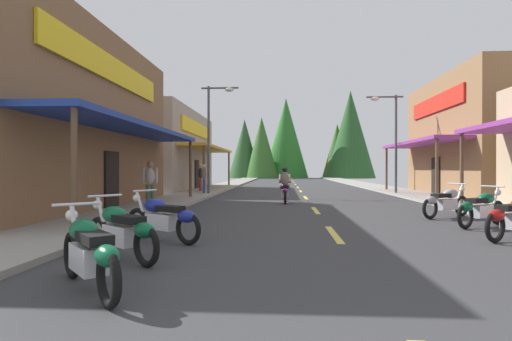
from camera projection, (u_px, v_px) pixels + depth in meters
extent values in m
cube|color=#38383A|center=(301.00, 193.00, 25.59)|extent=(9.74, 80.76, 0.10)
cube|color=gray|center=(206.00, 191.00, 26.00)|extent=(2.40, 80.76, 0.12)
cube|color=#9E9991|center=(399.00, 192.00, 25.18)|extent=(2.40, 80.76, 0.12)
cube|color=#E0C64C|center=(334.00, 234.00, 9.11)|extent=(0.16, 2.40, 0.01)
cube|color=#E0C64C|center=(315.00, 210.00, 14.31)|extent=(0.16, 2.40, 0.01)
cube|color=#E0C64C|center=(306.00, 198.00, 20.57)|extent=(0.16, 2.40, 0.01)
cube|color=#E0C64C|center=(301.00, 191.00, 26.50)|extent=(0.16, 2.40, 0.01)
cube|color=#E0C64C|center=(298.00, 187.00, 31.81)|extent=(0.16, 2.40, 0.01)
cube|color=#E0C64C|center=(295.00, 184.00, 38.29)|extent=(0.16, 2.40, 0.01)
cube|color=#E0C64C|center=(294.00, 182.00, 44.82)|extent=(0.16, 2.40, 0.01)
cube|color=#E0C64C|center=(292.00, 180.00, 51.13)|extent=(0.16, 2.40, 0.01)
cube|color=#E0C64C|center=(291.00, 179.00, 57.18)|extent=(0.16, 2.40, 0.01)
cube|color=brown|center=(10.00, 121.00, 14.64)|extent=(7.50, 12.70, 6.43)
cube|color=navy|center=(135.00, 129.00, 14.33)|extent=(1.80, 11.43, 0.16)
cylinder|color=brown|center=(74.00, 172.00, 8.79)|extent=(0.14, 0.14, 2.82)
cylinder|color=brown|center=(190.00, 170.00, 19.80)|extent=(0.14, 0.14, 2.82)
cube|color=yellow|center=(112.00, 69.00, 14.38)|extent=(0.10, 8.89, 0.90)
cube|color=black|center=(112.00, 181.00, 14.40)|extent=(0.08, 1.10, 2.10)
cube|color=gray|center=(142.00, 151.00, 28.80)|extent=(7.85, 12.31, 5.51)
cube|color=gold|center=(209.00, 149.00, 28.48)|extent=(1.80, 11.08, 0.16)
cylinder|color=brown|center=(204.00, 170.00, 23.11)|extent=(0.14, 0.14, 2.82)
cylinder|color=brown|center=(229.00, 170.00, 33.76)|extent=(0.14, 0.14, 2.82)
cube|color=yellow|center=(197.00, 129.00, 28.53)|extent=(0.10, 8.61, 0.90)
cube|color=black|center=(197.00, 175.00, 28.54)|extent=(0.08, 1.10, 2.10)
cylinder|color=brown|center=(462.00, 171.00, 15.46)|extent=(0.14, 0.14, 2.82)
cube|color=olive|center=(497.00, 137.00, 22.02)|extent=(6.44, 10.22, 6.46)
cube|color=#8C338C|center=(420.00, 143.00, 22.30)|extent=(1.80, 9.20, 0.16)
cylinder|color=brown|center=(437.00, 170.00, 17.96)|extent=(0.14, 0.14, 2.82)
cylinder|color=brown|center=(386.00, 170.00, 26.74)|extent=(0.14, 0.14, 2.82)
cube|color=red|center=(435.00, 104.00, 22.23)|extent=(0.10, 7.15, 0.90)
cube|color=black|center=(436.00, 177.00, 22.25)|extent=(0.08, 1.10, 2.10)
cylinder|color=#474C51|center=(209.00, 141.00, 22.42)|extent=(0.14, 0.14, 6.05)
cylinder|color=#474C51|center=(220.00, 88.00, 22.36)|extent=(2.07, 0.10, 0.10)
ellipsoid|color=silver|center=(229.00, 90.00, 22.33)|extent=(0.50, 0.30, 0.24)
cylinder|color=#474C51|center=(396.00, 145.00, 23.06)|extent=(0.14, 0.14, 5.69)
cylinder|color=#474C51|center=(385.00, 97.00, 23.09)|extent=(2.07, 0.10, 0.10)
ellipsoid|color=silver|center=(375.00, 99.00, 23.13)|extent=(0.50, 0.30, 0.24)
torus|color=black|center=(495.00, 227.00, 8.07)|extent=(0.59, 0.44, 0.64)
cube|color=black|center=(509.00, 208.00, 8.32)|extent=(0.65, 0.57, 0.12)
ellipsoid|color=#A51414|center=(497.00, 215.00, 8.09)|extent=(0.50, 0.44, 0.24)
torus|color=black|center=(497.00, 213.00, 10.72)|extent=(0.58, 0.46, 0.64)
torus|color=black|center=(465.00, 216.00, 9.91)|extent=(0.58, 0.46, 0.64)
cube|color=silver|center=(482.00, 211.00, 10.32)|extent=(0.73, 0.64, 0.32)
ellipsoid|color=#0C5933|center=(486.00, 198.00, 10.42)|extent=(0.64, 0.59, 0.28)
cube|color=black|center=(477.00, 201.00, 10.18)|extent=(0.65, 0.58, 0.12)
ellipsoid|color=#0C5933|center=(466.00, 207.00, 9.94)|extent=(0.50, 0.45, 0.24)
cylinder|color=silver|center=(495.00, 200.00, 10.65)|extent=(0.33, 0.27, 0.71)
cylinder|color=silver|center=(492.00, 186.00, 10.58)|extent=(0.39, 0.51, 0.04)
sphere|color=white|center=(498.00, 193.00, 10.73)|extent=(0.16, 0.16, 0.16)
torus|color=black|center=(462.00, 206.00, 12.60)|extent=(0.59, 0.44, 0.64)
torus|color=black|center=(430.00, 208.00, 11.86)|extent=(0.59, 0.44, 0.64)
cube|color=silver|center=(446.00, 204.00, 12.23)|extent=(0.74, 0.62, 0.32)
ellipsoid|color=#99999E|center=(451.00, 194.00, 12.33)|extent=(0.64, 0.58, 0.28)
cube|color=black|center=(441.00, 195.00, 12.11)|extent=(0.65, 0.56, 0.12)
ellipsoid|color=#99999E|center=(431.00, 200.00, 11.88)|extent=(0.50, 0.44, 0.24)
cylinder|color=silver|center=(459.00, 196.00, 12.54)|extent=(0.34, 0.26, 0.71)
cylinder|color=silver|center=(457.00, 184.00, 12.48)|extent=(0.36, 0.52, 0.04)
sphere|color=white|center=(462.00, 189.00, 12.62)|extent=(0.16, 0.16, 0.16)
torus|color=black|center=(72.00, 255.00, 5.47)|extent=(0.50, 0.54, 0.64)
torus|color=black|center=(109.00, 278.00, 4.29)|extent=(0.50, 0.54, 0.64)
cube|color=silver|center=(88.00, 258.00, 4.88)|extent=(0.68, 0.71, 0.32)
ellipsoid|color=#0C5933|center=(84.00, 230.00, 5.04)|extent=(0.61, 0.63, 0.28)
cube|color=black|center=(94.00, 238.00, 4.68)|extent=(0.61, 0.63, 0.12)
ellipsoid|color=#0C5933|center=(107.00, 256.00, 4.33)|extent=(0.47, 0.49, 0.24)
cylinder|color=silver|center=(75.00, 231.00, 5.37)|extent=(0.29, 0.32, 0.71)
cylinder|color=silver|center=(77.00, 204.00, 5.27)|extent=(0.47, 0.43, 0.04)
sphere|color=white|center=(72.00, 215.00, 5.49)|extent=(0.16, 0.16, 0.16)
torus|color=black|center=(98.00, 235.00, 7.08)|extent=(0.56, 0.48, 0.64)
torus|color=black|center=(146.00, 246.00, 6.08)|extent=(0.56, 0.48, 0.64)
cube|color=silver|center=(121.00, 235.00, 6.58)|extent=(0.72, 0.65, 0.32)
ellipsoid|color=#0C5933|center=(114.00, 215.00, 6.71)|extent=(0.64, 0.60, 0.28)
cube|color=black|center=(129.00, 219.00, 6.41)|extent=(0.64, 0.59, 0.12)
ellipsoid|color=#0C5933|center=(144.00, 230.00, 6.11)|extent=(0.49, 0.46, 0.24)
cylinder|color=silver|center=(102.00, 217.00, 7.00)|extent=(0.33, 0.28, 0.71)
cylinder|color=silver|center=(105.00, 196.00, 6.91)|extent=(0.40, 0.50, 0.04)
sphere|color=white|center=(98.00, 205.00, 7.10)|extent=(0.16, 0.16, 0.16)
torus|color=black|center=(137.00, 223.00, 8.69)|extent=(0.60, 0.41, 0.64)
torus|color=black|center=(188.00, 229.00, 7.84)|extent=(0.60, 0.41, 0.64)
cube|color=silver|center=(162.00, 222.00, 8.26)|extent=(0.74, 0.60, 0.32)
ellipsoid|color=navy|center=(155.00, 205.00, 8.37)|extent=(0.64, 0.56, 0.28)
cube|color=black|center=(170.00, 209.00, 8.12)|extent=(0.66, 0.55, 0.12)
ellipsoid|color=navy|center=(186.00, 217.00, 7.86)|extent=(0.50, 0.43, 0.24)
cylinder|color=silver|center=(141.00, 208.00, 8.61)|extent=(0.35, 0.24, 0.71)
cylinder|color=silver|center=(145.00, 191.00, 8.54)|extent=(0.34, 0.54, 0.04)
sphere|color=white|center=(137.00, 198.00, 8.70)|extent=(0.16, 0.16, 0.16)
torus|color=black|center=(285.00, 194.00, 18.42)|extent=(0.11, 0.64, 0.64)
torus|color=black|center=(285.00, 196.00, 16.92)|extent=(0.11, 0.64, 0.64)
cube|color=silver|center=(285.00, 193.00, 17.67)|extent=(0.29, 0.70, 0.32)
ellipsoid|color=#721972|center=(285.00, 186.00, 17.87)|extent=(0.33, 0.56, 0.28)
cube|color=black|center=(285.00, 187.00, 17.42)|extent=(0.29, 0.60, 0.12)
ellipsoid|color=#721972|center=(285.00, 191.00, 16.97)|extent=(0.25, 0.44, 0.24)
cylinder|color=silver|center=(285.00, 187.00, 18.29)|extent=(0.07, 0.37, 0.71)
cylinder|color=silver|center=(285.00, 179.00, 18.17)|extent=(0.60, 0.05, 0.04)
sphere|color=white|center=(285.00, 183.00, 18.45)|extent=(0.16, 0.16, 0.16)
ellipsoid|color=#726659|center=(285.00, 179.00, 17.52)|extent=(0.39, 0.39, 0.64)
sphere|color=black|center=(285.00, 169.00, 17.57)|extent=(0.24, 0.24, 0.24)
cylinder|color=#726659|center=(281.00, 187.00, 17.70)|extent=(0.15, 0.42, 0.24)
cylinder|color=#726659|center=(280.00, 179.00, 17.83)|extent=(0.11, 0.51, 0.40)
cylinder|color=#726659|center=(289.00, 187.00, 17.68)|extent=(0.15, 0.42, 0.24)
cylinder|color=#726659|center=(290.00, 179.00, 17.81)|extent=(0.11, 0.51, 0.40)
cylinder|color=maroon|center=(200.00, 186.00, 24.80)|extent=(0.14, 0.14, 0.88)
cylinder|color=maroon|center=(201.00, 186.00, 24.98)|extent=(0.14, 0.14, 0.88)
ellipsoid|color=black|center=(200.00, 174.00, 24.88)|extent=(0.28, 0.38, 0.62)
cylinder|color=black|center=(200.00, 173.00, 24.64)|extent=(0.09, 0.09, 0.59)
cylinder|color=black|center=(201.00, 173.00, 25.12)|extent=(0.09, 0.09, 0.59)
sphere|color=tan|center=(200.00, 166.00, 24.88)|extent=(0.24, 0.24, 0.24)
cylinder|color=#333F8C|center=(204.00, 187.00, 22.58)|extent=(0.14, 0.14, 0.87)
cylinder|color=#333F8C|center=(204.00, 188.00, 22.40)|extent=(0.14, 0.14, 0.87)
ellipsoid|color=#726659|center=(204.00, 174.00, 22.49)|extent=(0.35, 0.42, 0.62)
cylinder|color=#726659|center=(204.00, 174.00, 22.72)|extent=(0.09, 0.09, 0.58)
cylinder|color=#726659|center=(204.00, 174.00, 22.25)|extent=(0.09, 0.09, 0.58)
sphere|color=tan|center=(204.00, 166.00, 22.49)|extent=(0.24, 0.24, 0.24)
cylinder|color=#3F593F|center=(148.00, 196.00, 15.33)|extent=(0.14, 0.14, 0.88)
cylinder|color=#3F593F|center=(153.00, 196.00, 15.36)|extent=(0.14, 0.14, 0.88)
ellipsoid|color=#B2A599|center=(150.00, 176.00, 15.34)|extent=(0.41, 0.34, 0.63)
cylinder|color=#B2A599|center=(144.00, 175.00, 15.30)|extent=(0.09, 0.09, 0.60)
cylinder|color=#B2A599|center=(157.00, 175.00, 15.39)|extent=(0.09, 0.09, 0.60)
sphere|color=#8C664C|center=(150.00, 164.00, 15.34)|extent=(0.24, 0.24, 0.24)
cone|color=#305523|center=(337.00, 151.00, 65.32)|extent=(4.89, 4.89, 8.74)
cone|color=#2F5D23|center=(262.00, 148.00, 63.19)|extent=(5.35, 5.35, 9.56)
cone|color=#264D23|center=(245.00, 149.00, 64.73)|extent=(5.27, 5.27, 9.40)
cone|color=#234F23|center=(350.00, 134.00, 64.18)|extent=(7.77, 7.77, 13.88)
cone|color=#256623|center=(286.00, 138.00, 66.23)|extent=(7.32, 7.32, 13.07)
cone|color=#2F5023|center=(289.00, 149.00, 68.61)|extent=(5.48, 5.48, 9.79)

